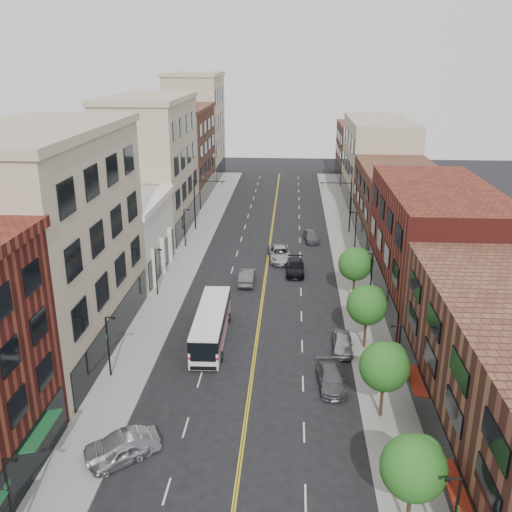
% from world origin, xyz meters
% --- Properties ---
extents(ground, '(220.00, 220.00, 0.00)m').
position_xyz_m(ground, '(0.00, 0.00, 0.00)').
color(ground, black).
rests_on(ground, ground).
extents(sidewalk_left, '(4.00, 110.00, 0.15)m').
position_xyz_m(sidewalk_left, '(-10.00, 35.00, 0.07)').
color(sidewalk_left, gray).
rests_on(sidewalk_left, ground).
extents(sidewalk_right, '(4.00, 110.00, 0.15)m').
position_xyz_m(sidewalk_right, '(10.00, 35.00, 0.07)').
color(sidewalk_right, gray).
rests_on(sidewalk_right, ground).
extents(bldg_l_tanoffice, '(10.00, 22.00, 18.00)m').
position_xyz_m(bldg_l_tanoffice, '(-17.00, 13.00, 9.00)').
color(bldg_l_tanoffice, tan).
rests_on(bldg_l_tanoffice, ground).
extents(bldg_l_white, '(10.00, 14.00, 8.00)m').
position_xyz_m(bldg_l_white, '(-17.00, 31.00, 4.00)').
color(bldg_l_white, silver).
rests_on(bldg_l_white, ground).
extents(bldg_l_far_a, '(10.00, 20.00, 18.00)m').
position_xyz_m(bldg_l_far_a, '(-17.00, 48.00, 9.00)').
color(bldg_l_far_a, tan).
rests_on(bldg_l_far_a, ground).
extents(bldg_l_far_b, '(10.00, 20.00, 15.00)m').
position_xyz_m(bldg_l_far_b, '(-17.00, 68.00, 7.50)').
color(bldg_l_far_b, brown).
rests_on(bldg_l_far_b, ground).
extents(bldg_l_far_c, '(10.00, 16.00, 20.00)m').
position_xyz_m(bldg_l_far_c, '(-17.00, 86.00, 10.00)').
color(bldg_l_far_c, tan).
rests_on(bldg_l_far_c, ground).
extents(bldg_r_mid, '(10.00, 22.00, 12.00)m').
position_xyz_m(bldg_r_mid, '(17.00, 24.00, 6.00)').
color(bldg_r_mid, '#5D1D18').
rests_on(bldg_r_mid, ground).
extents(bldg_r_far_a, '(10.00, 20.00, 10.00)m').
position_xyz_m(bldg_r_far_a, '(17.00, 45.00, 5.00)').
color(bldg_r_far_a, brown).
rests_on(bldg_r_far_a, ground).
extents(bldg_r_far_b, '(10.00, 22.00, 14.00)m').
position_xyz_m(bldg_r_far_b, '(17.00, 66.00, 7.00)').
color(bldg_r_far_b, tan).
rests_on(bldg_r_far_b, ground).
extents(bldg_r_far_c, '(10.00, 18.00, 11.00)m').
position_xyz_m(bldg_r_far_c, '(17.00, 86.00, 5.50)').
color(bldg_r_far_c, brown).
rests_on(bldg_r_far_c, ground).
extents(tree_r_0, '(3.40, 3.40, 5.59)m').
position_xyz_m(tree_r_0, '(9.39, -5.93, 4.13)').
color(tree_r_0, black).
rests_on(tree_r_0, sidewalk_right).
extents(tree_r_1, '(3.40, 3.40, 5.59)m').
position_xyz_m(tree_r_1, '(9.39, 4.07, 4.13)').
color(tree_r_1, black).
rests_on(tree_r_1, sidewalk_right).
extents(tree_r_2, '(3.40, 3.40, 5.59)m').
position_xyz_m(tree_r_2, '(9.39, 14.07, 4.13)').
color(tree_r_2, black).
rests_on(tree_r_2, sidewalk_right).
extents(tree_r_3, '(3.40, 3.40, 5.59)m').
position_xyz_m(tree_r_3, '(9.39, 24.07, 4.13)').
color(tree_r_3, black).
rests_on(tree_r_3, sidewalk_right).
extents(lamp_l_0, '(0.81, 0.55, 5.05)m').
position_xyz_m(lamp_l_0, '(-10.95, -8.00, 2.97)').
color(lamp_l_0, black).
rests_on(lamp_l_0, sidewalk_left).
extents(lamp_l_1, '(0.81, 0.55, 5.05)m').
position_xyz_m(lamp_l_1, '(-10.95, 8.00, 2.97)').
color(lamp_l_1, black).
rests_on(lamp_l_1, sidewalk_left).
extents(lamp_l_2, '(0.81, 0.55, 5.05)m').
position_xyz_m(lamp_l_2, '(-10.95, 24.00, 2.97)').
color(lamp_l_2, black).
rests_on(lamp_l_2, sidewalk_left).
extents(lamp_l_3, '(0.81, 0.55, 5.05)m').
position_xyz_m(lamp_l_3, '(-10.95, 40.00, 2.97)').
color(lamp_l_3, black).
rests_on(lamp_l_3, sidewalk_left).
extents(lamp_r_1, '(0.81, 0.55, 5.05)m').
position_xyz_m(lamp_r_1, '(10.95, 8.00, 2.97)').
color(lamp_r_1, black).
rests_on(lamp_r_1, sidewalk_right).
extents(lamp_r_2, '(0.81, 0.55, 5.05)m').
position_xyz_m(lamp_r_2, '(10.95, 24.00, 2.97)').
color(lamp_r_2, black).
rests_on(lamp_r_2, sidewalk_right).
extents(lamp_r_3, '(0.81, 0.55, 5.05)m').
position_xyz_m(lamp_r_3, '(10.95, 40.00, 2.97)').
color(lamp_r_3, black).
rests_on(lamp_r_3, sidewalk_right).
extents(signal_mast_left, '(4.49, 0.18, 7.20)m').
position_xyz_m(signal_mast_left, '(-10.27, 48.00, 4.65)').
color(signal_mast_left, black).
rests_on(signal_mast_left, sidewalk_left).
extents(signal_mast_right, '(4.49, 0.18, 7.20)m').
position_xyz_m(signal_mast_right, '(10.27, 48.00, 4.65)').
color(signal_mast_right, black).
rests_on(signal_mast_right, sidewalk_right).
extents(city_bus, '(2.87, 11.16, 2.85)m').
position_xyz_m(city_bus, '(-3.98, 14.59, 1.66)').
color(city_bus, white).
rests_on(city_bus, ground).
extents(car_angle_a, '(3.83, 3.64, 1.29)m').
position_xyz_m(car_angle_a, '(-7.40, -1.82, 0.64)').
color(car_angle_a, '#A4A7AC').
rests_on(car_angle_a, ground).
extents(car_angle_b, '(4.81, 3.58, 1.52)m').
position_xyz_m(car_angle_b, '(-7.40, -1.10, 0.76)').
color(car_angle_b, '#A7ABAF').
rests_on(car_angle_b, ground).
extents(car_parked_mid, '(2.30, 4.88, 1.38)m').
position_xyz_m(car_parked_mid, '(6.09, 7.75, 0.69)').
color(car_parked_mid, '#505056').
rests_on(car_parked_mid, ground).
extents(car_parked_far, '(1.82, 4.17, 1.40)m').
position_xyz_m(car_parked_far, '(7.40, 13.38, 0.70)').
color(car_parked_far, '#9B9EA2').
rests_on(car_parked_far, ground).
extents(car_lane_behind, '(1.64, 4.69, 1.55)m').
position_xyz_m(car_lane_behind, '(-1.95, 28.15, 0.77)').
color(car_lane_behind, '#48494D').
rests_on(car_lane_behind, ground).
extents(car_lane_a, '(2.13, 5.12, 1.48)m').
position_xyz_m(car_lane_a, '(3.36, 31.39, 0.74)').
color(car_lane_a, black).
rests_on(car_lane_a, ground).
extents(car_lane_b, '(3.41, 6.18, 1.64)m').
position_xyz_m(car_lane_b, '(1.50, 35.88, 0.82)').
color(car_lane_b, '#A7AAAF').
rests_on(car_lane_b, ground).
extents(car_lane_c, '(2.30, 4.59, 1.50)m').
position_xyz_m(car_lane_c, '(5.50, 43.75, 0.75)').
color(car_lane_c, '#56565B').
rests_on(car_lane_c, ground).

